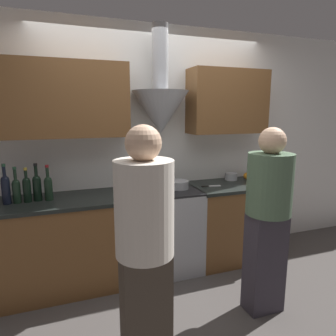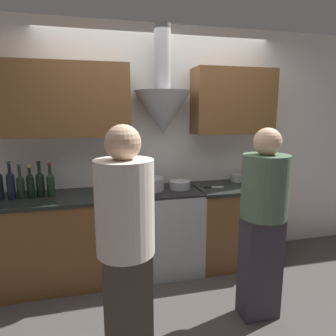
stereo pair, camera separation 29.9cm
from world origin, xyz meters
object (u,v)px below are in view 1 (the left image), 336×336
at_px(wine_bottle_5, 48,187).
at_px(stock_pot, 150,184).
at_px(wine_bottle_1, 6,188).
at_px(person_foreground_right, 268,214).
at_px(person_foreground_left, 145,243).
at_px(orange_fruit, 247,176).
at_px(wine_bottle_3, 27,188).
at_px(wine_bottle_4, 37,186).
at_px(saucepan, 231,176).
at_px(stove_range, 165,229).
at_px(wine_bottle_2, 16,189).
at_px(mixing_bowl, 178,184).

distance_m(wine_bottle_5, stock_pot, 0.97).
xyz_separation_m(wine_bottle_1, stock_pot, (1.32, 0.02, -0.08)).
bearing_deg(person_foreground_right, person_foreground_left, -167.18).
bearing_deg(orange_fruit, person_foreground_right, -115.92).
xyz_separation_m(wine_bottle_1, wine_bottle_3, (0.17, 0.00, -0.02)).
distance_m(wine_bottle_3, stock_pot, 1.15).
relative_size(wine_bottle_3, orange_fruit, 3.87).
height_order(wine_bottle_5, stock_pot, wine_bottle_5).
bearing_deg(wine_bottle_4, saucepan, 3.88).
bearing_deg(person_foreground_left, wine_bottle_1, 128.13).
xyz_separation_m(stove_range, person_foreground_left, (-0.54, -1.19, 0.44)).
relative_size(stove_range, person_foreground_left, 0.55).
bearing_deg(person_foreground_left, wine_bottle_4, 119.44).
xyz_separation_m(wine_bottle_2, person_foreground_right, (1.97, -0.94, -0.15)).
bearing_deg(wine_bottle_2, wine_bottle_1, -177.70).
xyz_separation_m(wine_bottle_4, stock_pot, (1.07, -0.00, -0.07)).
height_order(stock_pot, orange_fruit, stock_pot).
xyz_separation_m(mixing_bowl, saucepan, (0.74, 0.16, 0.00)).
distance_m(wine_bottle_5, saucepan, 2.03).
relative_size(mixing_bowl, person_foreground_right, 0.14).
relative_size(wine_bottle_1, orange_fruit, 4.41).
bearing_deg(person_foreground_left, wine_bottle_3, 122.79).
relative_size(wine_bottle_3, stock_pot, 1.13).
distance_m(wine_bottle_5, mixing_bowl, 1.29).
height_order(stove_range, wine_bottle_5, wine_bottle_5).
distance_m(wine_bottle_3, saucepan, 2.21).
relative_size(wine_bottle_4, person_foreground_left, 0.21).
distance_m(wine_bottle_2, mixing_bowl, 1.55).
xyz_separation_m(stock_pot, person_foreground_right, (0.73, -0.96, -0.09)).
bearing_deg(stock_pot, wine_bottle_3, -179.14).
xyz_separation_m(wine_bottle_1, saucepan, (2.37, 0.17, -0.10)).
xyz_separation_m(saucepan, person_foreground_right, (-0.32, -1.11, -0.07)).
distance_m(wine_bottle_3, wine_bottle_5, 0.18).
height_order(wine_bottle_4, person_foreground_left, person_foreground_left).
distance_m(orange_fruit, person_foreground_right, 1.19).
bearing_deg(wine_bottle_3, wine_bottle_2, 177.81).
bearing_deg(saucepan, person_foreground_right, -106.30).
distance_m(stove_range, wine_bottle_1, 1.59).
xyz_separation_m(mixing_bowl, orange_fruit, (0.94, 0.13, -0.00)).
relative_size(wine_bottle_5, mixing_bowl, 1.48).
distance_m(wine_bottle_5, orange_fruit, 2.23).
bearing_deg(person_foreground_right, stock_pot, 127.39).
bearing_deg(wine_bottle_1, mixing_bowl, 0.12).
bearing_deg(stock_pot, orange_fruit, 5.18).
relative_size(wine_bottle_4, wine_bottle_5, 1.05).
bearing_deg(saucepan, wine_bottle_3, -175.71).
xyz_separation_m(wine_bottle_1, wine_bottle_2, (0.08, 0.00, -0.02)).
bearing_deg(wine_bottle_1, saucepan, 3.99).
bearing_deg(stove_range, person_foreground_right, -58.35).
height_order(saucepan, person_foreground_right, person_foreground_right).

